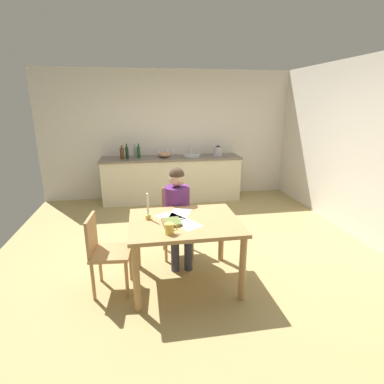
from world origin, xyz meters
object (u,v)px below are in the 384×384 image
at_px(candlestick, 148,212).
at_px(wine_glass_by_kettle, 168,151).
at_px(bottle_oil, 122,153).
at_px(coffee_mug, 170,229).
at_px(wine_glass_back_right, 158,151).
at_px(bottle_wine_red, 135,152).
at_px(bottle_sauce, 139,152).
at_px(dining_table, 185,230).
at_px(chair_at_table, 177,218).
at_px(wine_glass_back_left, 162,151).
at_px(bottle_vinegar, 127,153).
at_px(mixing_bowl, 164,154).
at_px(stovetop_kettle, 218,151).
at_px(person_seated, 178,209).
at_px(sink_unit, 192,155).
at_px(book_magazine, 172,222).
at_px(wine_glass_near_sink, 173,150).
at_px(book_cookery, 173,222).
at_px(chair_side_empty, 105,250).

distance_m(candlestick, wine_glass_by_kettle, 3.11).
bearing_deg(wine_glass_by_kettle, bottle_oil, -167.28).
height_order(coffee_mug, wine_glass_back_right, wine_glass_back_right).
distance_m(bottle_wine_red, bottle_sauce, 0.10).
bearing_deg(bottle_sauce, dining_table, -81.16).
height_order(chair_at_table, candlestick, candlestick).
height_order(bottle_sauce, wine_glass_back_left, bottle_sauce).
relative_size(coffee_mug, bottle_vinegar, 0.43).
height_order(mixing_bowl, stovetop_kettle, stovetop_kettle).
distance_m(person_seated, stovetop_kettle, 2.73).
distance_m(person_seated, sink_unit, 2.54).
xyz_separation_m(chair_at_table, book_magazine, (-0.14, -0.76, 0.26)).
distance_m(mixing_bowl, wine_glass_near_sink, 0.25).
bearing_deg(book_magazine, sink_unit, 72.54).
distance_m(book_cookery, wine_glass_near_sink, 3.25).
xyz_separation_m(sink_unit, mixing_bowl, (-0.55, 0.00, 0.04)).
bearing_deg(chair_side_empty, bottle_wine_red, 84.36).
relative_size(stovetop_kettle, wine_glass_near_sink, 1.43).
relative_size(bottle_sauce, stovetop_kettle, 1.28).
height_order(person_seated, wine_glass_back_right, person_seated).
xyz_separation_m(person_seated, bottle_wine_red, (-0.54, 2.54, 0.33)).
distance_m(chair_at_table, bottle_sauce, 2.43).
bearing_deg(chair_at_table, coffee_mug, -100.37).
bearing_deg(coffee_mug, bottle_sauce, 94.85).
distance_m(bottle_sauce, wine_glass_back_right, 0.41).
bearing_deg(mixing_bowl, chair_side_empty, -106.25).
bearing_deg(coffee_mug, book_magazine, 80.19).
bearing_deg(coffee_mug, wine_glass_by_kettle, 85.02).
height_order(chair_side_empty, candlestick, candlestick).
bearing_deg(sink_unit, book_magazine, -103.38).
xyz_separation_m(chair_at_table, sink_unit, (0.59, 2.31, 0.42)).
height_order(person_seated, bottle_sauce, person_seated).
bearing_deg(sink_unit, wine_glass_back_right, 167.64).
bearing_deg(person_seated, dining_table, -89.69).
bearing_deg(wine_glass_near_sink, sink_unit, -22.14).
bearing_deg(person_seated, coffee_mug, -102.10).
distance_m(chair_at_table, bottle_oil, 2.44).
bearing_deg(book_magazine, chair_at_table, 75.36).
bearing_deg(chair_at_table, dining_table, -89.73).
height_order(bottle_sauce, wine_glass_by_kettle, bottle_sauce).
bearing_deg(book_magazine, bottle_sauce, 91.97).
bearing_deg(bottle_wine_red, book_cookery, -82.68).
bearing_deg(wine_glass_near_sink, bottle_sauce, -169.59).
height_order(person_seated, bottle_oil, person_seated).
xyz_separation_m(book_cookery, stovetop_kettle, (1.27, 3.07, 0.24)).
bearing_deg(bottle_wine_red, person_seated, -78.04).
height_order(dining_table, chair_side_empty, chair_side_empty).
height_order(wine_glass_by_kettle, wine_glass_back_right, same).
bearing_deg(chair_at_table, wine_glass_back_right, 91.77).
distance_m(sink_unit, bottle_vinegar, 1.29).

